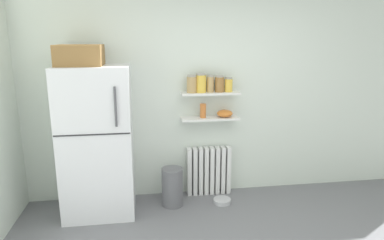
{
  "coord_description": "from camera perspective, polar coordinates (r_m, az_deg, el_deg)",
  "views": [
    {
      "loc": [
        -0.79,
        -2.01,
        1.94
      ],
      "look_at": [
        -0.26,
        1.6,
        1.05
      ],
      "focal_mm": 31.72,
      "sensor_mm": 36.0,
      "label": 1
    }
  ],
  "objects": [
    {
      "name": "back_wall",
      "position": [
        4.18,
        2.64,
        4.9
      ],
      "size": [
        7.04,
        0.1,
        2.6
      ],
      "primitive_type": "cube",
      "color": "silver",
      "rests_on": "ground_plane"
    },
    {
      "name": "refrigerator",
      "position": [
        3.86,
        -15.76,
        -2.8
      ],
      "size": [
        0.76,
        0.69,
        1.87
      ],
      "color": "silver",
      "rests_on": "ground_plane"
    },
    {
      "name": "radiator",
      "position": [
        4.32,
        2.83,
        -8.51
      ],
      "size": [
        0.55,
        0.12,
        0.61
      ],
      "color": "white",
      "rests_on": "ground_plane"
    },
    {
      "name": "wall_shelf_lower",
      "position": [
        4.09,
        3.02,
        0.28
      ],
      "size": [
        0.69,
        0.22,
        0.02
      ],
      "primitive_type": "cube",
      "color": "white"
    },
    {
      "name": "wall_shelf_upper",
      "position": [
        4.03,
        3.08,
        4.53
      ],
      "size": [
        0.69,
        0.22,
        0.02
      ],
      "primitive_type": "cube",
      "color": "white"
    },
    {
      "name": "storage_jar_0",
      "position": [
        3.97,
        -0.04,
        6.08
      ],
      "size": [
        0.12,
        0.12,
        0.21
      ],
      "color": "tan",
      "rests_on": "wall_shelf_upper"
    },
    {
      "name": "storage_jar_1",
      "position": [
        3.99,
        1.54,
        6.23
      ],
      "size": [
        0.12,
        0.12,
        0.22
      ],
      "color": "yellow",
      "rests_on": "wall_shelf_upper"
    },
    {
      "name": "storage_jar_2",
      "position": [
        4.01,
        3.1,
        6.09
      ],
      "size": [
        0.08,
        0.08,
        0.2
      ],
      "color": "tan",
      "rests_on": "wall_shelf_upper"
    },
    {
      "name": "storage_jar_3",
      "position": [
        4.03,
        4.64,
        6.08
      ],
      "size": [
        0.11,
        0.11,
        0.2
      ],
      "color": "olive",
      "rests_on": "wall_shelf_upper"
    },
    {
      "name": "storage_jar_4",
      "position": [
        4.06,
        6.17,
        5.93
      ],
      "size": [
        0.1,
        0.1,
        0.17
      ],
      "color": "yellow",
      "rests_on": "wall_shelf_upper"
    },
    {
      "name": "vase",
      "position": [
        4.05,
        1.86,
        1.58
      ],
      "size": [
        0.07,
        0.07,
        0.17
      ],
      "primitive_type": "cylinder",
      "color": "#CC7033",
      "rests_on": "wall_shelf_lower"
    },
    {
      "name": "shelf_bowl",
      "position": [
        4.11,
        5.53,
        1.11
      ],
      "size": [
        0.19,
        0.19,
        0.09
      ],
      "primitive_type": "ellipsoid",
      "color": "orange",
      "rests_on": "wall_shelf_lower"
    },
    {
      "name": "trash_bin",
      "position": [
        4.07,
        -3.31,
        -11.16
      ],
      "size": [
        0.25,
        0.25,
        0.46
      ],
      "primitive_type": "cylinder",
      "color": "slate",
      "rests_on": "ground_plane"
    },
    {
      "name": "pet_food_bowl",
      "position": [
        4.21,
        5.08,
        -13.4
      ],
      "size": [
        0.21,
        0.21,
        0.05
      ],
      "primitive_type": "cylinder",
      "color": "#B7B7BC",
      "rests_on": "ground_plane"
    }
  ]
}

